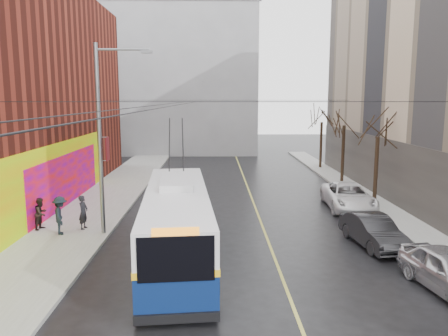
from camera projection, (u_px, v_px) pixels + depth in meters
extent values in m
cube|color=gray|center=(81.00, 223.00, 22.88)|extent=(4.00, 60.00, 0.15)
cube|color=gray|center=(401.00, 221.00, 23.26)|extent=(2.00, 60.00, 0.15)
cube|color=#BFB74C|center=(257.00, 213.00, 25.08)|extent=(0.12, 50.00, 0.01)
cube|color=#E6B705|center=(24.00, 195.00, 20.56)|extent=(0.08, 28.00, 4.00)
cube|color=#890599|center=(68.00, 180.00, 26.54)|extent=(0.06, 12.00, 3.20)
cube|color=#4C4742|center=(405.00, 178.00, 24.96)|extent=(0.06, 36.00, 4.00)
cube|color=gray|center=(173.00, 78.00, 54.10)|extent=(20.00, 12.00, 18.00)
cylinder|color=slate|center=(100.00, 142.00, 20.25)|extent=(0.20, 0.20, 9.00)
cube|color=#600D13|center=(108.00, 149.00, 20.30)|extent=(0.04, 0.60, 1.10)
cylinder|color=slate|center=(122.00, 49.00, 19.61)|extent=(2.40, 0.10, 0.10)
cube|color=slate|center=(147.00, 52.00, 19.65)|extent=(0.50, 0.22, 0.12)
cylinder|color=black|center=(165.00, 104.00, 24.97)|extent=(0.02, 60.00, 0.02)
cylinder|color=black|center=(182.00, 104.00, 25.00)|extent=(0.02, 60.00, 0.02)
cylinder|color=black|center=(240.00, 102.00, 16.14)|extent=(18.00, 0.02, 0.02)
cylinder|color=black|center=(227.00, 100.00, 31.94)|extent=(18.00, 0.02, 0.02)
cylinder|color=black|center=(376.00, 171.00, 26.90)|extent=(0.24, 0.24, 4.20)
cylinder|color=black|center=(343.00, 154.00, 33.78)|extent=(0.24, 0.24, 4.48)
cylinder|color=black|center=(321.00, 146.00, 40.70)|extent=(0.24, 0.24, 4.37)
ellipsoid|color=slate|center=(170.00, 81.00, 19.41)|extent=(0.44, 0.20, 0.12)
ellipsoid|color=slate|center=(203.00, 81.00, 20.01)|extent=(0.44, 0.20, 0.12)
ellipsoid|color=slate|center=(163.00, 81.00, 21.27)|extent=(0.44, 0.20, 0.12)
cube|color=#0A1D4F|center=(177.00, 237.00, 17.93)|extent=(3.36, 11.50, 1.42)
cube|color=silver|center=(177.00, 205.00, 17.73)|extent=(3.36, 11.50, 1.23)
cube|color=yellow|center=(177.00, 220.00, 17.82)|extent=(3.40, 11.54, 0.21)
cube|color=black|center=(176.00, 259.00, 12.17)|extent=(2.17, 0.21, 1.32)
cube|color=black|center=(177.00, 182.00, 23.33)|extent=(2.17, 0.21, 1.13)
cube|color=black|center=(146.00, 208.00, 17.61)|extent=(0.87, 10.36, 0.94)
cube|color=black|center=(207.00, 207.00, 17.87)|extent=(0.87, 10.36, 0.94)
cube|color=silver|center=(176.00, 183.00, 18.53)|extent=(1.55, 2.93, 0.28)
cube|color=black|center=(177.00, 318.00, 12.41)|extent=(2.46, 0.31, 0.28)
cylinder|color=black|center=(139.00, 287.00, 14.16)|extent=(0.36, 0.96, 0.94)
cylinder|color=black|center=(214.00, 283.00, 14.41)|extent=(0.36, 0.96, 0.94)
cylinder|color=black|center=(153.00, 222.00, 21.59)|extent=(0.36, 0.96, 0.94)
cylinder|color=black|center=(202.00, 221.00, 21.84)|extent=(0.36, 0.96, 0.94)
cylinder|color=black|center=(169.00, 143.00, 21.53)|extent=(0.32, 3.28, 2.32)
cylinder|color=black|center=(183.00, 143.00, 21.60)|extent=(0.32, 3.28, 2.32)
imported|color=#262629|center=(373.00, 231.00, 19.42)|extent=(1.97, 4.34, 1.38)
imported|color=white|center=(348.00, 196.00, 25.98)|extent=(2.79, 5.54, 1.50)
imported|color=silver|center=(182.00, 182.00, 30.23)|extent=(2.13, 4.74, 1.58)
imported|color=black|center=(83.00, 212.00, 21.46)|extent=(0.49, 0.67, 1.67)
imported|color=black|center=(41.00, 213.00, 21.41)|extent=(0.75, 0.88, 1.58)
imported|color=black|center=(60.00, 215.00, 20.59)|extent=(1.04, 1.34, 1.82)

